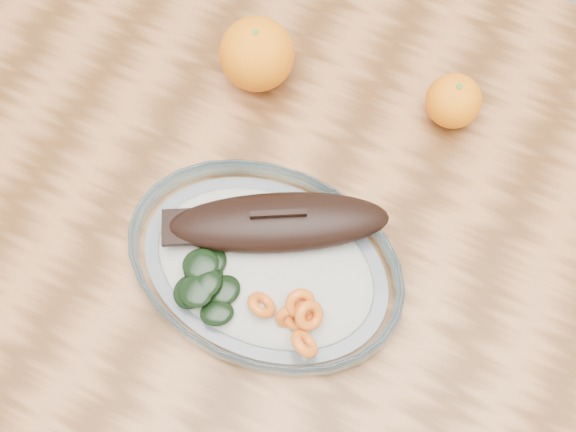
% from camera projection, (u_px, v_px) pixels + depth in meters
% --- Properties ---
extents(ground, '(3.00, 3.00, 0.00)m').
position_uv_depth(ground, '(304.00, 345.00, 1.52)').
color(ground, slate).
rests_on(ground, ground).
extents(dining_table, '(1.20, 0.80, 0.75)m').
position_uv_depth(dining_table, '(315.00, 235.00, 0.92)').
color(dining_table, '#573114').
rests_on(dining_table, ground).
extents(plated_meal, '(0.56, 0.56, 0.08)m').
position_uv_depth(plated_meal, '(265.00, 261.00, 0.78)').
color(plated_meal, white).
rests_on(plated_meal, dining_table).
extents(orange_left, '(0.09, 0.09, 0.09)m').
position_uv_depth(orange_left, '(257.00, 54.00, 0.85)').
color(orange_left, '#FF5D05').
rests_on(orange_left, dining_table).
extents(orange_right, '(0.07, 0.07, 0.07)m').
position_uv_depth(orange_right, '(454.00, 101.00, 0.84)').
color(orange_right, '#FF5D05').
rests_on(orange_right, dining_table).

